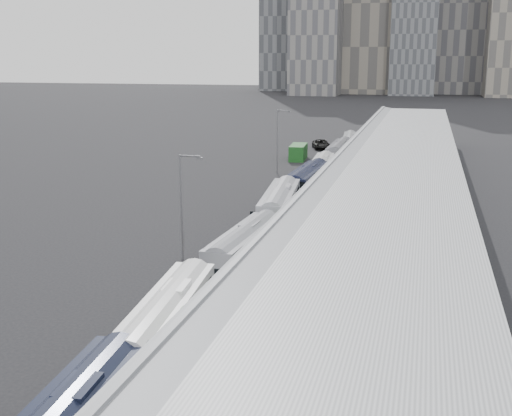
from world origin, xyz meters
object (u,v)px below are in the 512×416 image
(bus_8, at_px, (350,145))
(shipping_container, at_px, (298,152))
(bus_4, at_px, (280,211))
(bus_5, at_px, (307,185))
(bus_2, at_px, (167,330))
(bus_3, at_px, (245,253))
(suv, at_px, (321,144))
(street_lamp_near, at_px, (183,200))
(bus_7, at_px, (340,156))
(bus_6, at_px, (322,172))
(street_lamp_far, at_px, (279,137))

(bus_8, xyz_separation_m, shipping_container, (-7.57, -9.25, -0.23))
(bus_4, distance_m, bus_5, 14.07)
(bus_2, distance_m, bus_3, 15.51)
(bus_8, bearing_deg, bus_3, -96.05)
(bus_8, bearing_deg, bus_2, -96.08)
(bus_4, xyz_separation_m, suv, (-5.07, 57.76, -0.83))
(bus_2, relative_size, street_lamp_near, 1.47)
(bus_2, bearing_deg, bus_7, 83.73)
(bus_4, xyz_separation_m, bus_7, (0.89, 38.46, -0.04))
(suv, bearing_deg, bus_4, -102.40)
(bus_7, relative_size, suv, 2.14)
(bus_6, xyz_separation_m, shipping_container, (-7.07, 19.42, -0.25))
(bus_2, height_order, suv, bus_2)
(street_lamp_far, height_order, shipping_container, street_lamp_far)
(street_lamp_near, height_order, suv, street_lamp_near)
(bus_7, distance_m, suv, 20.22)
(street_lamp_near, bearing_deg, shipping_container, 91.39)
(bus_6, bearing_deg, bus_2, -93.46)
(bus_5, relative_size, street_lamp_near, 1.52)
(street_lamp_near, distance_m, suv, 70.31)
(street_lamp_near, bearing_deg, bus_2, -71.96)
(bus_6, xyz_separation_m, bus_8, (0.51, 28.68, -0.02))
(bus_3, height_order, bus_4, bus_4)
(street_lamp_far, bearing_deg, bus_7, 48.04)
(bus_5, relative_size, bus_8, 1.11)
(bus_8, bearing_deg, suv, 136.60)
(bus_2, bearing_deg, street_lamp_near, 102.39)
(bus_4, bearing_deg, bus_6, 83.38)
(bus_3, height_order, shipping_container, bus_3)
(suv, bearing_deg, bus_3, -103.14)
(bus_3, bearing_deg, street_lamp_near, 167.57)
(bus_8, relative_size, suv, 1.94)
(bus_5, xyz_separation_m, suv, (-5.29, 43.69, -0.79))
(bus_3, height_order, street_lamp_far, street_lamp_far)
(shipping_container, height_order, suv, shipping_container)
(bus_3, relative_size, street_lamp_near, 1.40)
(bus_8, height_order, suv, bus_8)
(bus_5, distance_m, shipping_container, 30.73)
(street_lamp_far, xyz_separation_m, shipping_container, (0.16, 14.25, -4.13))
(bus_6, height_order, bus_7, bus_7)
(bus_2, height_order, bus_5, bus_5)
(bus_3, relative_size, bus_7, 0.93)
(bus_8, relative_size, street_lamp_near, 1.36)
(street_lamp_near, distance_m, street_lamp_far, 42.18)
(bus_3, relative_size, street_lamp_far, 1.34)
(bus_4, relative_size, bus_6, 1.14)
(bus_3, bearing_deg, bus_6, 93.35)
(shipping_container, relative_size, suv, 1.02)
(bus_3, height_order, bus_8, bus_3)
(street_lamp_near, xyz_separation_m, shipping_container, (-1.37, 56.40, -3.92))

